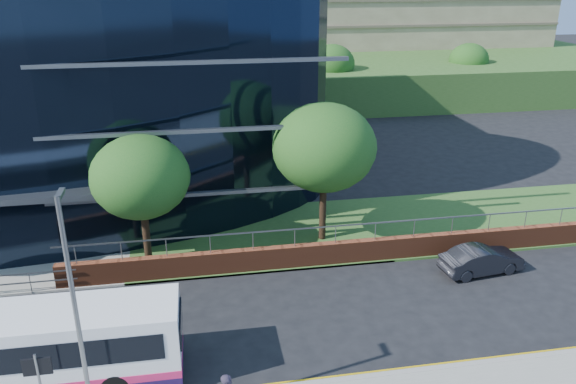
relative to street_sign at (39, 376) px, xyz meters
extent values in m
cube|color=#2D511E|center=(19.50, 12.59, -2.09)|extent=(36.00, 8.00, 0.12)
cube|color=#622D19|center=(15.50, 8.89, -1.55)|extent=(34.00, 0.40, 1.20)
cube|color=slate|center=(15.50, 8.89, -0.07)|extent=(34.00, 0.06, 0.06)
cube|color=#2D511E|center=(27.50, 57.59, -0.15)|extent=(60.00, 42.00, 4.00)
cube|color=black|center=(0.00, 0.01, 0.35)|extent=(0.85, 0.06, 0.60)
cylinder|color=black|center=(2.50, 10.59, -0.61)|extent=(0.36, 0.36, 3.08)
ellipsoid|color=#144717|center=(2.50, 10.59, 2.40)|extent=(4.62, 4.62, 3.93)
cylinder|color=black|center=(11.50, 11.59, -0.39)|extent=(0.36, 0.36, 3.52)
ellipsoid|color=#144717|center=(11.50, 11.59, 3.05)|extent=(5.28, 5.28, 4.49)
cylinder|color=black|center=(19.50, 41.59, -0.61)|extent=(0.36, 0.36, 3.08)
ellipsoid|color=#144717|center=(19.50, 41.59, 2.40)|extent=(4.62, 4.62, 3.93)
cylinder|color=black|center=(35.50, 43.59, -0.72)|extent=(0.36, 0.36, 2.86)
ellipsoid|color=#144717|center=(35.50, 43.59, 2.08)|extent=(4.29, 4.29, 3.65)
cylinder|color=slate|center=(1.50, -0.61, 2.00)|extent=(0.14, 0.14, 8.00)
cube|color=slate|center=(1.50, -0.26, 5.90)|extent=(0.15, 0.70, 0.12)
cube|color=silver|center=(-1.18, 2.32, -0.53)|extent=(10.68, 2.54, 2.57)
cube|color=#1E0E3D|center=(-1.18, 2.32, -1.66)|extent=(10.70, 2.59, 0.29)
cube|color=#CC1D56|center=(-1.18, 2.32, -1.37)|extent=(10.70, 2.59, 0.29)
cube|color=black|center=(-0.59, 2.31, -0.16)|extent=(8.55, 2.56, 0.97)
imported|color=black|center=(18.19, 6.94, -1.49)|extent=(4.14, 1.88, 1.32)
camera|label=1|loc=(5.02, -14.69, 11.38)|focal=35.00mm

